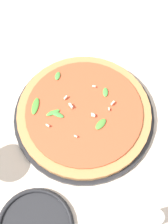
# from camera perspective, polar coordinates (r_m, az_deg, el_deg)

# --- Properties ---
(ground_plane) EXTENTS (6.00, 6.00, 0.00)m
(ground_plane) POSITION_cam_1_polar(r_m,az_deg,el_deg) (0.80, -1.92, 0.86)
(ground_plane) COLOR beige
(pizza_arugula_main) EXTENTS (0.35, 0.35, 0.05)m
(pizza_arugula_main) POSITION_cam_1_polar(r_m,az_deg,el_deg) (0.78, -0.01, -0.41)
(pizza_arugula_main) COLOR black
(pizza_arugula_main) RESTS_ON ground_plane
(shaker_pepper) EXTENTS (0.03, 0.03, 0.07)m
(shaker_pepper) POSITION_cam_1_polar(r_m,az_deg,el_deg) (0.71, 12.61, -18.49)
(shaker_pepper) COLOR silver
(shaker_pepper) RESTS_ON ground_plane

